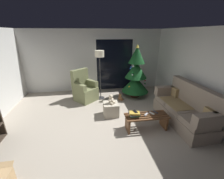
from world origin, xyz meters
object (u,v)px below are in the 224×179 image
(remote_white, at_px, (152,113))
(ottoman, at_px, (111,109))
(couch, at_px, (185,109))
(coffee_table, at_px, (146,120))
(teddy_bear_chestnut_by_tree, at_px, (120,98))
(book_stack, at_px, (134,114))
(christmas_tree, at_px, (136,75))
(remote_silver, at_px, (146,114))
(teddy_bear_cream, at_px, (111,100))
(remote_graphite, at_px, (155,112))
(cell_phone, at_px, (135,111))
(armchair, at_px, (85,90))
(floor_lamp, at_px, (100,59))

(remote_white, bearing_deg, ottoman, -67.81)
(couch, xyz_separation_m, remote_white, (-0.99, -0.08, 0.01))
(coffee_table, height_order, ottoman, coffee_table)
(couch, bearing_deg, teddy_bear_chestnut_by_tree, 131.75)
(remote_white, height_order, teddy_bear_chestnut_by_tree, remote_white)
(book_stack, bearing_deg, christmas_tree, 72.40)
(remote_silver, distance_m, teddy_bear_cream, 1.11)
(coffee_table, xyz_separation_m, book_stack, (-0.33, -0.02, 0.20))
(remote_graphite, distance_m, remote_silver, 0.29)
(remote_white, distance_m, christmas_tree, 2.09)
(cell_phone, relative_size, teddy_bear_chestnut_by_tree, 0.50)
(teddy_bear_chestnut_by_tree, bearing_deg, couch, -48.25)
(remote_graphite, distance_m, ottoman, 1.31)
(remote_graphite, height_order, armchair, armchair)
(christmas_tree, distance_m, floor_lamp, 1.48)
(cell_phone, height_order, armchair, armchair)
(remote_graphite, xyz_separation_m, teddy_bear_cream, (-1.07, 0.71, 0.11))
(coffee_table, bearing_deg, remote_graphite, 19.53)
(couch, distance_m, remote_white, 0.99)
(armchair, relative_size, teddy_bear_cream, 3.96)
(teddy_bear_chestnut_by_tree, bearing_deg, cell_phone, -90.15)
(remote_white, height_order, cell_phone, cell_phone)
(remote_white, relative_size, teddy_bear_cream, 0.55)
(book_stack, height_order, teddy_bear_cream, teddy_bear_cream)
(floor_lamp, bearing_deg, book_stack, -72.42)
(cell_phone, distance_m, teddy_bear_cream, 0.94)
(armchair, bearing_deg, christmas_tree, 1.38)
(ottoman, bearing_deg, remote_graphite, -33.61)
(armchair, height_order, teddy_bear_chestnut_by_tree, armchair)
(christmas_tree, bearing_deg, coffee_table, -99.17)
(remote_white, relative_size, christmas_tree, 0.08)
(coffee_table, distance_m, floor_lamp, 2.63)
(coffee_table, bearing_deg, cell_phone, -179.35)
(remote_white, height_order, ottoman, remote_white)
(coffee_table, relative_size, armchair, 0.97)
(remote_white, height_order, book_stack, book_stack)
(christmas_tree, height_order, floor_lamp, christmas_tree)
(book_stack, bearing_deg, remote_white, 9.63)
(coffee_table, bearing_deg, couch, 7.01)
(remote_silver, relative_size, ottoman, 0.35)
(cell_phone, height_order, floor_lamp, floor_lamp)
(couch, relative_size, teddy_bear_cream, 6.88)
(couch, xyz_separation_m, teddy_bear_chestnut_by_tree, (-1.45, 1.63, -0.28))
(couch, bearing_deg, teddy_bear_cream, 161.06)
(remote_silver, bearing_deg, couch, 50.34)
(remote_graphite, xyz_separation_m, remote_silver, (-0.28, -0.07, 0.00))
(remote_graphite, relative_size, armchair, 0.14)
(coffee_table, distance_m, ottoman, 1.14)
(couch, relative_size, remote_graphite, 12.59)
(armchair, xyz_separation_m, floor_lamp, (0.59, 0.04, 1.10))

